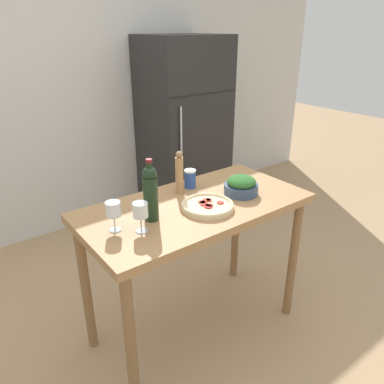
# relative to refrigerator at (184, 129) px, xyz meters

# --- Properties ---
(ground_plane) EXTENTS (14.00, 14.00, 0.00)m
(ground_plane) POSITION_rel_refrigerator_xyz_m (-1.01, -1.50, -0.89)
(ground_plane) COLOR tan
(wall_back) EXTENTS (6.40, 0.09, 2.60)m
(wall_back) POSITION_rel_refrigerator_xyz_m (-1.01, 0.37, 0.42)
(wall_back) COLOR silver
(wall_back) RESTS_ON ground_plane
(refrigerator) EXTENTS (0.79, 0.67, 1.78)m
(refrigerator) POSITION_rel_refrigerator_xyz_m (0.00, 0.00, 0.00)
(refrigerator) COLOR black
(refrigerator) RESTS_ON ground_plane
(prep_counter) EXTENTS (1.32, 0.67, 0.92)m
(prep_counter) POSITION_rel_refrigerator_xyz_m (-1.01, -1.50, -0.09)
(prep_counter) COLOR #A87A4C
(prep_counter) RESTS_ON ground_plane
(wine_bottle) EXTENTS (0.08, 0.08, 0.33)m
(wine_bottle) POSITION_rel_refrigerator_xyz_m (-1.31, -1.52, 0.19)
(wine_bottle) COLOR black
(wine_bottle) RESTS_ON prep_counter
(wine_glass_near) EXTENTS (0.07, 0.07, 0.15)m
(wine_glass_near) POSITION_rel_refrigerator_xyz_m (-1.41, -1.59, 0.14)
(wine_glass_near) COLOR silver
(wine_glass_near) RESTS_ON prep_counter
(wine_glass_far) EXTENTS (0.07, 0.07, 0.15)m
(wine_glass_far) POSITION_rel_refrigerator_xyz_m (-1.51, -1.50, 0.14)
(wine_glass_far) COLOR silver
(wine_glass_far) RESTS_ON prep_counter
(pepper_mill) EXTENTS (0.05, 0.05, 0.26)m
(pepper_mill) POSITION_rel_refrigerator_xyz_m (-1.00, -1.33, 0.16)
(pepper_mill) COLOR #AD7F51
(pepper_mill) RESTS_ON prep_counter
(salad_bowl) EXTENTS (0.20, 0.20, 0.12)m
(salad_bowl) POSITION_rel_refrigerator_xyz_m (-0.71, -1.56, 0.08)
(salad_bowl) COLOR #384C6B
(salad_bowl) RESTS_ON prep_counter
(homemade_pizza) EXTENTS (0.29, 0.29, 0.03)m
(homemade_pizza) POSITION_rel_refrigerator_xyz_m (-1.00, -1.59, 0.05)
(homemade_pizza) COLOR beige
(homemade_pizza) RESTS_ON prep_counter
(salt_canister) EXTENTS (0.07, 0.07, 0.12)m
(salt_canister) POSITION_rel_refrigerator_xyz_m (-0.89, -1.30, 0.09)
(salt_canister) COLOR #284CA3
(salt_canister) RESTS_ON prep_counter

